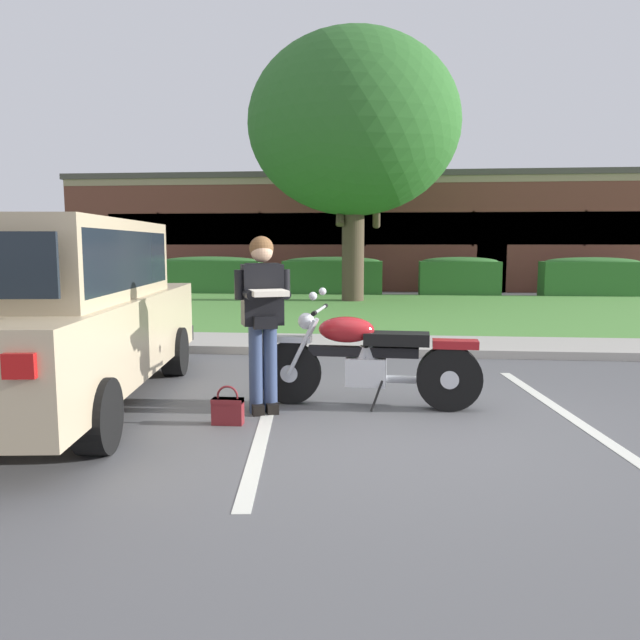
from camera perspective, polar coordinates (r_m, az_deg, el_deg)
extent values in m
plane|color=#565659|center=(5.71, 7.50, -9.58)|extent=(140.00, 140.00, 0.00)
cube|color=#ADA89E|center=(9.08, 6.78, -2.97)|extent=(60.00, 0.20, 0.12)
cube|color=#ADA89E|center=(9.92, 6.68, -2.24)|extent=(60.00, 1.50, 0.08)
cube|color=#518E3D|center=(15.11, 6.31, 0.90)|extent=(60.00, 8.97, 0.06)
cube|color=silver|center=(5.99, -4.90, -8.71)|extent=(0.60, 4.39, 0.01)
cube|color=silver|center=(6.18, 22.90, -8.77)|extent=(0.60, 4.39, 0.01)
cylinder|color=black|center=(6.32, -2.80, -4.91)|extent=(0.64, 0.14, 0.64)
cylinder|color=silver|center=(6.32, -2.80, -4.91)|extent=(0.19, 0.13, 0.18)
cylinder|color=black|center=(6.20, 11.89, -5.29)|extent=(0.65, 0.22, 0.64)
cylinder|color=silver|center=(6.20, 11.89, -5.29)|extent=(0.19, 0.21, 0.18)
cube|color=silver|center=(6.26, -2.82, -1.77)|extent=(0.45, 0.17, 0.06)
cube|color=maroon|center=(6.14, 12.43, -2.19)|extent=(0.45, 0.23, 0.08)
cylinder|color=silver|center=(6.17, -1.73, -2.57)|extent=(0.31, 0.06, 0.58)
cylinder|color=silver|center=(6.32, -1.46, -2.33)|extent=(0.31, 0.06, 0.58)
sphere|color=silver|center=(6.20, -1.28, -0.10)|extent=(0.17, 0.17, 0.17)
cylinder|color=silver|center=(6.16, 0.00, 0.98)|extent=(0.07, 0.72, 0.03)
cylinder|color=black|center=(5.81, -0.56, 0.61)|extent=(0.05, 0.10, 0.04)
cylinder|color=black|center=(6.52, 0.49, 1.31)|extent=(0.05, 0.10, 0.04)
sphere|color=silver|center=(5.86, -0.65, 2.24)|extent=(0.08, 0.08, 0.08)
sphere|color=silver|center=(6.45, 0.24, 2.67)|extent=(0.08, 0.08, 0.08)
cube|color=black|center=(6.17, 4.03, -2.95)|extent=(1.10, 0.17, 0.10)
ellipsoid|color=maroon|center=(6.15, 2.47, -0.89)|extent=(0.58, 0.35, 0.26)
cube|color=black|center=(6.13, 7.11, -1.72)|extent=(0.66, 0.32, 0.12)
cube|color=silver|center=(6.20, 4.29, -4.77)|extent=(0.41, 0.26, 0.28)
cylinder|color=silver|center=(6.18, 3.98, -3.31)|extent=(0.18, 0.13, 0.21)
cylinder|color=silver|center=(6.17, 4.62, -3.33)|extent=(0.18, 0.13, 0.21)
cylinder|color=silver|center=(6.34, 7.73, -5.48)|extent=(0.60, 0.12, 0.08)
cylinder|color=silver|center=(6.34, 9.55, -5.51)|extent=(0.60, 0.12, 0.08)
cylinder|color=black|center=(6.09, 5.28, -7.04)|extent=(0.13, 0.11, 0.30)
cube|color=black|center=(6.07, -4.56, -8.05)|extent=(0.19, 0.26, 0.10)
cube|color=black|center=(6.04, -5.88, -8.13)|extent=(0.19, 0.26, 0.10)
cylinder|color=navy|center=(6.00, -4.64, -4.50)|extent=(0.14, 0.14, 0.86)
cylinder|color=navy|center=(5.98, -5.96, -4.56)|extent=(0.14, 0.14, 0.86)
cube|color=black|center=(5.89, -5.38, 2.35)|extent=(0.43, 0.35, 0.58)
cube|color=black|center=(5.87, -5.41, 4.98)|extent=(0.35, 0.30, 0.06)
sphere|color=tan|center=(5.87, -5.42, 6.35)|extent=(0.21, 0.21, 0.21)
sphere|color=brown|center=(5.88, -5.45, 6.64)|extent=(0.23, 0.23, 0.23)
cube|color=black|center=(5.79, -5.10, -0.21)|extent=(0.24, 0.17, 0.12)
cylinder|color=black|center=(5.76, -3.51, 2.47)|extent=(0.21, 0.35, 0.09)
cylinder|color=black|center=(5.70, -6.65, 2.39)|extent=(0.21, 0.35, 0.09)
cylinder|color=black|center=(5.91, -3.25, 3.36)|extent=(0.10, 0.10, 0.28)
cylinder|color=black|center=(5.82, -7.48, 3.26)|extent=(0.10, 0.10, 0.28)
cube|color=beige|center=(5.59, -4.79, 2.53)|extent=(0.42, 0.42, 0.05)
cube|color=maroon|center=(5.70, -8.54, -8.37)|extent=(0.28, 0.12, 0.24)
cube|color=maroon|center=(5.67, -8.58, -7.41)|extent=(0.28, 0.13, 0.04)
torus|color=maroon|center=(5.67, -8.57, -7.01)|extent=(0.20, 0.02, 0.20)
cube|color=tan|center=(6.70, -23.43, -1.51)|extent=(2.47, 4.90, 0.80)
cube|color=tan|center=(6.50, -24.25, 5.12)|extent=(2.06, 3.10, 0.76)
cube|color=black|center=(6.22, -17.11, 5.37)|extent=(0.38, 2.71, 0.55)
cube|color=black|center=(7.65, -20.69, 5.19)|extent=(1.58, 0.43, 0.51)
cube|color=black|center=(8.98, -17.69, -1.17)|extent=(1.90, 0.34, 0.20)
cube|color=#B21414|center=(4.23, -26.09, -3.84)|extent=(0.21, 0.08, 0.16)
cylinder|color=black|center=(8.43, -25.25, -2.71)|extent=(0.31, 0.63, 0.60)
cylinder|color=black|center=(7.88, -13.31, -2.86)|extent=(0.31, 0.63, 0.60)
cylinder|color=black|center=(5.13, -19.96, -8.38)|extent=(0.31, 0.63, 0.60)
cylinder|color=#4C3D2D|center=(17.32, 3.07, 6.10)|extent=(0.62, 0.62, 2.71)
ellipsoid|color=#2D6628|center=(17.62, 3.15, 17.64)|extent=(5.78, 5.78, 4.91)
cylinder|color=#4C3D2D|center=(17.33, 5.26, 10.60)|extent=(0.22, 1.42, 1.27)
cylinder|color=#4C3D2D|center=(17.37, 1.92, 10.75)|extent=(0.22, 0.89, 1.30)
cube|color=#336B2D|center=(20.66, -10.07, 3.91)|extent=(3.35, 0.90, 1.10)
ellipsoid|color=#336B2D|center=(20.64, -10.11, 5.43)|extent=(3.18, 0.84, 0.28)
cube|color=#336B2D|center=(19.96, 1.18, 3.91)|extent=(3.20, 0.90, 1.10)
ellipsoid|color=#336B2D|center=(19.94, 1.18, 5.49)|extent=(3.04, 0.84, 0.28)
cube|color=#336B2D|center=(20.06, 12.77, 3.75)|extent=(2.51, 0.90, 1.10)
ellipsoid|color=#336B2D|center=(20.04, 12.81, 5.32)|extent=(2.38, 0.84, 0.28)
cube|color=#336B2D|center=(20.95, 23.80, 3.46)|extent=(3.00, 0.90, 1.10)
ellipsoid|color=#336B2D|center=(20.93, 23.88, 4.97)|extent=(2.85, 0.84, 0.28)
cube|color=brown|center=(26.24, 4.43, 7.75)|extent=(21.64, 9.49, 3.95)
cube|color=#998466|center=(21.65, 4.21, 12.84)|extent=(21.64, 0.10, 0.24)
cube|color=#4C4742|center=(26.35, 4.47, 12.27)|extent=(21.86, 9.58, 0.20)
cube|color=#1E282D|center=(21.53, 4.17, 8.44)|extent=(18.39, 0.06, 1.10)
cube|color=brown|center=(22.92, -14.74, 8.15)|extent=(0.08, 0.04, 1.20)
cube|color=brown|center=(21.92, -5.59, 8.40)|extent=(0.08, 0.04, 1.20)
cube|color=brown|center=(21.52, 4.17, 8.44)|extent=(0.08, 0.04, 1.20)
cube|color=brown|center=(21.74, 14.01, 8.24)|extent=(0.08, 0.04, 1.20)
cube|color=brown|center=(22.57, 23.38, 7.83)|extent=(0.08, 0.04, 1.20)
cube|color=#473323|center=(21.87, 15.61, 5.24)|extent=(1.00, 0.08, 2.10)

